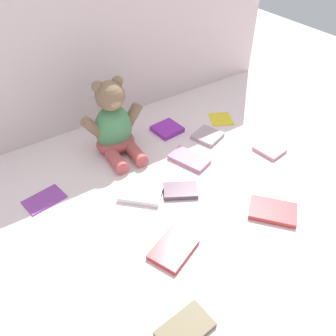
% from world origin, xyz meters
% --- Properties ---
extents(ground_plane, '(3.20, 3.20, 0.00)m').
position_xyz_m(ground_plane, '(0.00, 0.00, 0.00)').
color(ground_plane, silver).
extents(backdrop_drape, '(1.65, 0.03, 0.73)m').
position_xyz_m(backdrop_drape, '(0.00, 0.41, 0.36)').
color(backdrop_drape, beige).
rests_on(backdrop_drape, ground_plane).
extents(teddy_bear, '(0.23, 0.21, 0.28)m').
position_xyz_m(teddy_bear, '(-0.05, 0.19, 0.10)').
color(teddy_bear, '#4C8C59').
rests_on(teddy_bear, ground_plane).
extents(book_case_0, '(0.16, 0.17, 0.02)m').
position_xyz_m(book_case_0, '(0.20, -0.36, 0.01)').
color(book_case_0, '#C1393A').
rests_on(book_case_0, ground_plane).
extents(book_case_1, '(0.10, 0.11, 0.01)m').
position_xyz_m(book_case_1, '(0.41, -0.14, 0.01)').
color(book_case_1, '#BE8096').
rests_on(book_case_1, ground_plane).
extents(book_case_2, '(0.12, 0.12, 0.01)m').
position_xyz_m(book_case_2, '(0.41, 0.13, 0.00)').
color(book_case_2, yellow).
rests_on(book_case_2, ground_plane).
extents(book_case_3, '(0.11, 0.11, 0.02)m').
position_xyz_m(book_case_3, '(0.18, 0.18, 0.01)').
color(book_case_3, purple).
rests_on(book_case_3, ground_plane).
extents(book_case_5, '(0.13, 0.10, 0.01)m').
position_xyz_m(book_case_5, '(-0.36, 0.09, 0.00)').
color(book_case_5, purple).
rests_on(book_case_5, ground_plane).
extents(book_case_6, '(0.12, 0.16, 0.02)m').
position_xyz_m(book_case_6, '(0.14, -0.01, 0.01)').
color(book_case_6, '#B77498').
rests_on(book_case_6, ground_plane).
extents(book_case_7, '(0.13, 0.12, 0.02)m').
position_xyz_m(book_case_7, '(0.02, -0.13, 0.01)').
color(book_case_7, '#563F4E').
rests_on(book_case_7, ground_plane).
extents(book_case_8, '(0.15, 0.15, 0.02)m').
position_xyz_m(book_case_8, '(-0.10, -0.07, 0.01)').
color(book_case_8, white).
rests_on(book_case_8, ground_plane).
extents(book_case_9, '(0.12, 0.12, 0.02)m').
position_xyz_m(book_case_9, '(0.28, 0.06, 0.01)').
color(book_case_9, '#A78E97').
rests_on(book_case_9, ground_plane).
extents(book_case_10, '(0.13, 0.09, 0.01)m').
position_xyz_m(book_case_10, '(-0.24, -0.50, 0.01)').
color(book_case_10, brown).
rests_on(book_case_10, ground_plane).
extents(book_case_11, '(0.15, 0.14, 0.02)m').
position_xyz_m(book_case_11, '(-0.13, -0.30, 0.01)').
color(book_case_11, red).
rests_on(book_case_11, ground_plane).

